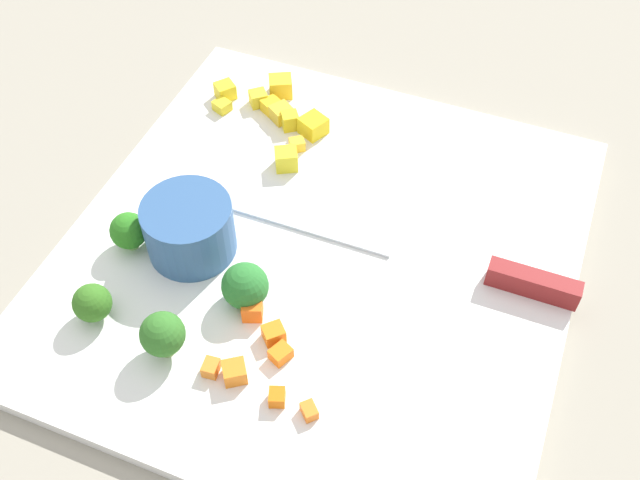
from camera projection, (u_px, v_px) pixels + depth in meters
ground_plane at (320, 257)px, 0.60m from camera, size 4.00×4.00×0.00m
cutting_board at (320, 252)px, 0.60m from camera, size 0.42×0.40×0.01m
prep_bowl at (189, 228)px, 0.58m from camera, size 0.07×0.07×0.05m
chef_knife at (460, 264)px, 0.57m from camera, size 0.02×0.30×0.02m
carrot_dice_0 at (271, 333)px, 0.54m from camera, size 0.02×0.02×0.01m
carrot_dice_1 at (235, 372)px, 0.51m from camera, size 0.02×0.02×0.01m
carrot_dice_2 at (277, 397)px, 0.50m from camera, size 0.01×0.01×0.01m
carrot_dice_3 at (211, 368)px, 0.52m from camera, size 0.01×0.01×0.01m
carrot_dice_4 at (309, 411)px, 0.50m from camera, size 0.02×0.02×0.01m
carrot_dice_5 at (252, 310)px, 0.55m from camera, size 0.02×0.02×0.02m
carrot_dice_6 at (281, 354)px, 0.53m from camera, size 0.02×0.02×0.01m
pepper_dice_0 at (286, 159)px, 0.65m from camera, size 0.02×0.03×0.02m
pepper_dice_1 at (225, 91)px, 0.71m from camera, size 0.02×0.02×0.02m
pepper_dice_2 at (222, 106)px, 0.70m from camera, size 0.02×0.02×0.01m
pepper_dice_3 at (281, 86)px, 0.71m from camera, size 0.03×0.03×0.02m
pepper_dice_4 at (313, 126)px, 0.67m from camera, size 0.03×0.03×0.02m
pepper_dice_5 at (258, 98)px, 0.70m from camera, size 0.02×0.02×0.01m
pepper_dice_6 at (297, 144)px, 0.66m from camera, size 0.02×0.02×0.01m
pepper_dice_7 at (281, 113)px, 0.69m from camera, size 0.02×0.02×0.01m
pepper_dice_8 at (290, 121)px, 0.68m from camera, size 0.02×0.02×0.02m
pepper_dice_9 at (271, 106)px, 0.70m from camera, size 0.02×0.02×0.01m
broccoli_floret_0 at (163, 335)px, 0.52m from camera, size 0.03×0.03×0.04m
broccoli_floret_1 at (245, 286)px, 0.55m from camera, size 0.04×0.04×0.04m
broccoli_floret_2 at (92, 303)px, 0.54m from camera, size 0.03×0.03×0.03m
broccoli_floret_3 at (129, 231)px, 0.58m from camera, size 0.03×0.03×0.03m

